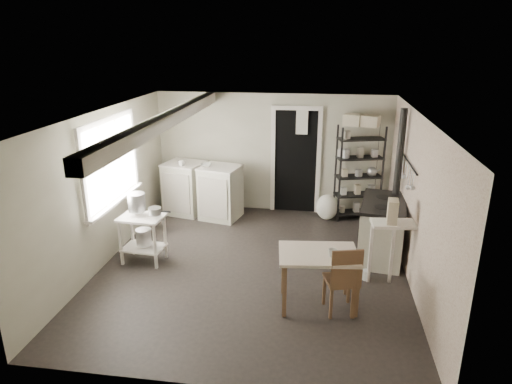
# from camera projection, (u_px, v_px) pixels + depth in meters

# --- Properties ---
(floor) EXTENTS (5.00, 5.00, 0.00)m
(floor) POSITION_uv_depth(u_px,v_px,m) (253.00, 267.00, 6.86)
(floor) COLOR black
(floor) RESTS_ON ground
(ceiling) EXTENTS (5.00, 5.00, 0.00)m
(ceiling) POSITION_uv_depth(u_px,v_px,m) (253.00, 115.00, 6.12)
(ceiling) COLOR white
(ceiling) RESTS_ON wall_back
(wall_back) EXTENTS (4.50, 0.02, 2.30)m
(wall_back) POSITION_uv_depth(u_px,v_px,m) (273.00, 153.00, 8.83)
(wall_back) COLOR #BDB8A1
(wall_back) RESTS_ON ground
(wall_front) EXTENTS (4.50, 0.02, 2.30)m
(wall_front) POSITION_uv_depth(u_px,v_px,m) (211.00, 285.00, 4.15)
(wall_front) COLOR #BDB8A1
(wall_front) RESTS_ON ground
(wall_left) EXTENTS (0.02, 5.00, 2.30)m
(wall_left) POSITION_uv_depth(u_px,v_px,m) (104.00, 188.00, 6.80)
(wall_left) COLOR #BDB8A1
(wall_left) RESTS_ON ground
(wall_right) EXTENTS (0.02, 5.00, 2.30)m
(wall_right) POSITION_uv_depth(u_px,v_px,m) (417.00, 203.00, 6.18)
(wall_right) COLOR #BDB8A1
(wall_right) RESTS_ON ground
(window) EXTENTS (0.12, 1.76, 1.28)m
(window) POSITION_uv_depth(u_px,v_px,m) (110.00, 162.00, 6.87)
(window) COLOR white
(window) RESTS_ON wall_left
(doorway) EXTENTS (0.96, 0.10, 2.08)m
(doorway) POSITION_uv_depth(u_px,v_px,m) (295.00, 162.00, 8.79)
(doorway) COLOR white
(doorway) RESTS_ON ground
(ceiling_beam) EXTENTS (0.18, 5.00, 0.18)m
(ceiling_beam) POSITION_uv_depth(u_px,v_px,m) (167.00, 120.00, 6.32)
(ceiling_beam) COLOR white
(ceiling_beam) RESTS_ON ceiling
(wallpaper_panel) EXTENTS (0.01, 5.00, 2.30)m
(wallpaper_panel) POSITION_uv_depth(u_px,v_px,m) (416.00, 203.00, 6.18)
(wallpaper_panel) COLOR beige
(wallpaper_panel) RESTS_ON wall_right
(utensil_rail) EXTENTS (0.06, 1.20, 0.44)m
(utensil_rail) POSITION_uv_depth(u_px,v_px,m) (408.00, 163.00, 6.62)
(utensil_rail) COLOR silver
(utensil_rail) RESTS_ON wall_right
(prep_table) EXTENTS (0.68, 0.51, 0.74)m
(prep_table) POSITION_uv_depth(u_px,v_px,m) (143.00, 237.00, 6.93)
(prep_table) COLOR white
(prep_table) RESTS_ON ground
(stockpot) EXTENTS (0.33, 0.33, 0.28)m
(stockpot) POSITION_uv_depth(u_px,v_px,m) (137.00, 202.00, 6.83)
(stockpot) COLOR silver
(stockpot) RESTS_ON prep_table
(saucepan) EXTENTS (0.21, 0.21, 0.11)m
(saucepan) POSITION_uv_depth(u_px,v_px,m) (155.00, 211.00, 6.73)
(saucepan) COLOR silver
(saucepan) RESTS_ON prep_table
(bucket) EXTENTS (0.29, 0.29, 0.26)m
(bucket) POSITION_uv_depth(u_px,v_px,m) (144.00, 237.00, 6.98)
(bucket) COLOR silver
(bucket) RESTS_ON prep_table
(base_cabinets) EXTENTS (1.64, 0.97, 1.01)m
(base_cabinets) POSITION_uv_depth(u_px,v_px,m) (203.00, 192.00, 8.76)
(base_cabinets) COLOR beige
(base_cabinets) RESTS_ON ground
(mixing_bowl) EXTENTS (0.30, 0.30, 0.06)m
(mixing_bowl) POSITION_uv_depth(u_px,v_px,m) (206.00, 169.00, 8.50)
(mixing_bowl) COLOR silver
(mixing_bowl) RESTS_ON base_cabinets
(counter_cup) EXTENTS (0.14, 0.14, 0.10)m
(counter_cup) POSITION_uv_depth(u_px,v_px,m) (182.00, 168.00, 8.51)
(counter_cup) COLOR silver
(counter_cup) RESTS_ON base_cabinets
(shelf_rack) EXTENTS (0.90, 0.54, 1.78)m
(shelf_rack) POSITION_uv_depth(u_px,v_px,m) (359.00, 170.00, 8.46)
(shelf_rack) COLOR black
(shelf_rack) RESTS_ON ground
(shelf_jar) EXTENTS (0.12, 0.12, 0.20)m
(shelf_jar) POSITION_uv_depth(u_px,v_px,m) (341.00, 147.00, 8.39)
(shelf_jar) COLOR silver
(shelf_jar) RESTS_ON shelf_rack
(storage_box_a) EXTENTS (0.36, 0.34, 0.20)m
(storage_box_a) POSITION_uv_depth(u_px,v_px,m) (353.00, 113.00, 8.13)
(storage_box_a) COLOR beige
(storage_box_a) RESTS_ON shelf_rack
(storage_box_b) EXTENTS (0.38, 0.36, 0.19)m
(storage_box_b) POSITION_uv_depth(u_px,v_px,m) (371.00, 115.00, 8.05)
(storage_box_b) COLOR beige
(storage_box_b) RESTS_ON shelf_rack
(stove) EXTENTS (0.82, 1.25, 0.92)m
(stove) POSITION_uv_depth(u_px,v_px,m) (382.00, 231.00, 7.07)
(stove) COLOR beige
(stove) RESTS_ON ground
(stovepipe) EXTENTS (0.12, 0.12, 1.34)m
(stovepipe) POSITION_uv_depth(u_px,v_px,m) (400.00, 153.00, 7.06)
(stovepipe) COLOR black
(stovepipe) RESTS_ON stove
(side_ledge) EXTENTS (0.63, 0.38, 0.92)m
(side_ledge) POSITION_uv_depth(u_px,v_px,m) (390.00, 255.00, 6.32)
(side_ledge) COLOR white
(side_ledge) RESTS_ON ground
(oats_box) EXTENTS (0.15, 0.23, 0.33)m
(oats_box) POSITION_uv_depth(u_px,v_px,m) (392.00, 216.00, 6.11)
(oats_box) COLOR beige
(oats_box) RESTS_ON side_ledge
(work_table) EXTENTS (1.05, 0.79, 0.74)m
(work_table) POSITION_uv_depth(u_px,v_px,m) (317.00, 279.00, 5.79)
(work_table) COLOR beige
(work_table) RESTS_ON ground
(table_cup) EXTENTS (0.11, 0.11, 0.10)m
(table_cup) POSITION_uv_depth(u_px,v_px,m) (333.00, 252.00, 5.54)
(table_cup) COLOR silver
(table_cup) RESTS_ON work_table
(chair) EXTENTS (0.47, 0.49, 0.93)m
(chair) POSITION_uv_depth(u_px,v_px,m) (341.00, 276.00, 5.63)
(chair) COLOR #523723
(chair) RESTS_ON ground
(flour_sack) EXTENTS (0.50, 0.46, 0.49)m
(flour_sack) POSITION_uv_depth(u_px,v_px,m) (327.00, 207.00, 8.60)
(flour_sack) COLOR silver
(flour_sack) RESTS_ON ground
(floor_crock) EXTENTS (0.15, 0.15, 0.14)m
(floor_crock) POSITION_uv_depth(u_px,v_px,m) (366.00, 275.00, 6.50)
(floor_crock) COLOR silver
(floor_crock) RESTS_ON ground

